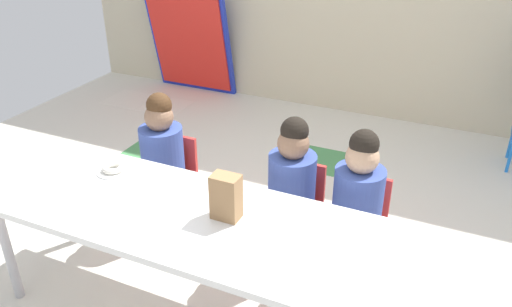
{
  "coord_description": "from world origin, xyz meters",
  "views": [
    {
      "loc": [
        1.02,
        -2.19,
        1.98
      ],
      "look_at": [
        0.14,
        -0.26,
        0.86
      ],
      "focal_mm": 35.95,
      "sensor_mm": 36.0,
      "label": 1
    }
  ],
  "objects_px": {
    "seated_child_far_right": "(359,195)",
    "paper_plate_near_edge": "(114,171)",
    "paper_bag_brown": "(226,197)",
    "seated_child_middle_seat": "(292,180)",
    "folded_activity_table": "(190,42)",
    "craft_table": "(196,224)",
    "donut_powdered_on_plate": "(113,168)",
    "seated_child_near_camera": "(163,151)"
  },
  "relations": [
    {
      "from": "seated_child_middle_seat",
      "to": "donut_powdered_on_plate",
      "type": "bearing_deg",
      "value": -154.77
    },
    {
      "from": "seated_child_near_camera",
      "to": "seated_child_far_right",
      "type": "bearing_deg",
      "value": 0.0
    },
    {
      "from": "craft_table",
      "to": "seated_child_near_camera",
      "type": "bearing_deg",
      "value": 134.49
    },
    {
      "from": "craft_table",
      "to": "donut_powdered_on_plate",
      "type": "xyz_separation_m",
      "value": [
        -0.61,
        0.17,
        0.07
      ]
    },
    {
      "from": "craft_table",
      "to": "folded_activity_table",
      "type": "relative_size",
      "value": 1.92
    },
    {
      "from": "seated_child_far_right",
      "to": "folded_activity_table",
      "type": "relative_size",
      "value": 0.84
    },
    {
      "from": "seated_child_middle_seat",
      "to": "seated_child_far_right",
      "type": "xyz_separation_m",
      "value": [
        0.37,
        0.0,
        0.0
      ]
    },
    {
      "from": "seated_child_middle_seat",
      "to": "paper_plate_near_edge",
      "type": "bearing_deg",
      "value": -154.77
    },
    {
      "from": "craft_table",
      "to": "seated_child_middle_seat",
      "type": "relative_size",
      "value": 2.28
    },
    {
      "from": "folded_activity_table",
      "to": "paper_bag_brown",
      "type": "height_order",
      "value": "folded_activity_table"
    },
    {
      "from": "craft_table",
      "to": "seated_child_near_camera",
      "type": "relative_size",
      "value": 2.28
    },
    {
      "from": "seated_child_far_right",
      "to": "donut_powdered_on_plate",
      "type": "xyz_separation_m",
      "value": [
        -1.24,
        -0.41,
        0.08
      ]
    },
    {
      "from": "seated_child_far_right",
      "to": "paper_plate_near_edge",
      "type": "xyz_separation_m",
      "value": [
        -1.24,
        -0.41,
        0.06
      ]
    },
    {
      "from": "craft_table",
      "to": "seated_child_far_right",
      "type": "bearing_deg",
      "value": 43.02
    },
    {
      "from": "seated_child_middle_seat",
      "to": "craft_table",
      "type": "bearing_deg",
      "value": -114.06
    },
    {
      "from": "craft_table",
      "to": "paper_bag_brown",
      "type": "bearing_deg",
      "value": 20.23
    },
    {
      "from": "folded_activity_table",
      "to": "donut_powdered_on_plate",
      "type": "height_order",
      "value": "folded_activity_table"
    },
    {
      "from": "paper_bag_brown",
      "to": "donut_powdered_on_plate",
      "type": "relative_size",
      "value": 1.86
    },
    {
      "from": "craft_table",
      "to": "seated_child_near_camera",
      "type": "xyz_separation_m",
      "value": [
        -0.57,
        0.59,
        -0.01
      ]
    },
    {
      "from": "paper_plate_near_edge",
      "to": "paper_bag_brown",
      "type": "bearing_deg",
      "value": -9.47
    },
    {
      "from": "seated_child_middle_seat",
      "to": "folded_activity_table",
      "type": "bearing_deg",
      "value": 131.81
    },
    {
      "from": "seated_child_near_camera",
      "to": "seated_child_middle_seat",
      "type": "xyz_separation_m",
      "value": [
        0.84,
        0.0,
        0.0
      ]
    },
    {
      "from": "folded_activity_table",
      "to": "donut_powdered_on_plate",
      "type": "relative_size",
      "value": 9.16
    },
    {
      "from": "craft_table",
      "to": "seated_child_far_right",
      "type": "xyz_separation_m",
      "value": [
        0.63,
        0.59,
        -0.01
      ]
    },
    {
      "from": "paper_plate_near_edge",
      "to": "donut_powdered_on_plate",
      "type": "height_order",
      "value": "donut_powdered_on_plate"
    },
    {
      "from": "seated_child_far_right",
      "to": "folded_activity_table",
      "type": "xyz_separation_m",
      "value": [
        -2.33,
        2.2,
        -0.02
      ]
    },
    {
      "from": "seated_child_near_camera",
      "to": "donut_powdered_on_plate",
      "type": "height_order",
      "value": "seated_child_near_camera"
    },
    {
      "from": "seated_child_near_camera",
      "to": "folded_activity_table",
      "type": "distance_m",
      "value": 2.47
    },
    {
      "from": "paper_plate_near_edge",
      "to": "seated_child_near_camera",
      "type": "bearing_deg",
      "value": 85.2
    },
    {
      "from": "paper_bag_brown",
      "to": "seated_child_middle_seat",
      "type": "bearing_deg",
      "value": 76.92
    },
    {
      "from": "seated_child_far_right",
      "to": "craft_table",
      "type": "bearing_deg",
      "value": -136.98
    },
    {
      "from": "paper_bag_brown",
      "to": "paper_plate_near_edge",
      "type": "distance_m",
      "value": 0.76
    },
    {
      "from": "folded_activity_table",
      "to": "paper_bag_brown",
      "type": "xyz_separation_m",
      "value": [
        1.84,
        -2.73,
        0.19
      ]
    },
    {
      "from": "craft_table",
      "to": "paper_bag_brown",
      "type": "xyz_separation_m",
      "value": [
        0.14,
        0.05,
        0.16
      ]
    },
    {
      "from": "seated_child_near_camera",
      "to": "donut_powdered_on_plate",
      "type": "relative_size",
      "value": 7.74
    },
    {
      "from": "seated_child_near_camera",
      "to": "folded_activity_table",
      "type": "height_order",
      "value": "folded_activity_table"
    },
    {
      "from": "seated_child_near_camera",
      "to": "paper_plate_near_edge",
      "type": "distance_m",
      "value": 0.42
    },
    {
      "from": "craft_table",
      "to": "folded_activity_table",
      "type": "height_order",
      "value": "folded_activity_table"
    },
    {
      "from": "seated_child_near_camera",
      "to": "paper_bag_brown",
      "type": "height_order",
      "value": "seated_child_near_camera"
    },
    {
      "from": "paper_plate_near_edge",
      "to": "donut_powdered_on_plate",
      "type": "xyz_separation_m",
      "value": [
        0.0,
        0.0,
        0.02
      ]
    },
    {
      "from": "craft_table",
      "to": "paper_plate_near_edge",
      "type": "relative_size",
      "value": 11.61
    },
    {
      "from": "seated_child_near_camera",
      "to": "seated_child_middle_seat",
      "type": "relative_size",
      "value": 1.0
    }
  ]
}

